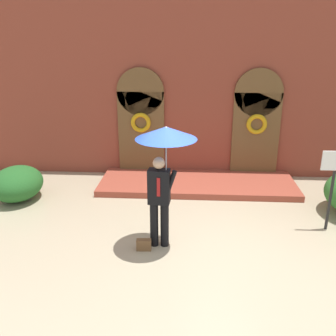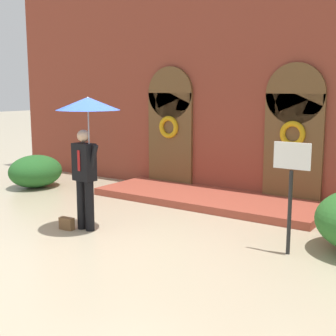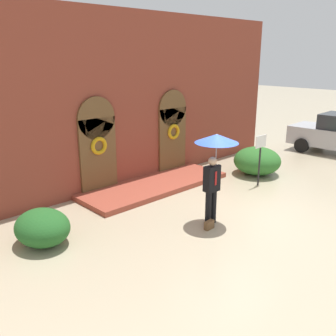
# 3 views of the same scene
# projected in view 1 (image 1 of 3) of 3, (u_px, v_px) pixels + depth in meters

# --- Properties ---
(ground_plane) EXTENTS (80.00, 80.00, 0.00)m
(ground_plane) POSITION_uv_depth(u_px,v_px,m) (199.00, 246.00, 7.24)
(ground_plane) COLOR tan
(building_facade) EXTENTS (14.00, 2.30, 5.60)m
(building_facade) POSITION_uv_depth(u_px,v_px,m) (199.00, 81.00, 10.24)
(building_facade) COLOR brown
(building_facade) RESTS_ON ground
(person_with_umbrella) EXTENTS (1.10, 1.10, 2.36)m
(person_with_umbrella) POSITION_uv_depth(u_px,v_px,m) (164.00, 151.00, 6.65)
(person_with_umbrella) COLOR black
(person_with_umbrella) RESTS_ON ground
(handbag) EXTENTS (0.29, 0.14, 0.22)m
(handbag) POSITION_uv_depth(u_px,v_px,m) (144.00, 245.00, 7.09)
(handbag) COLOR brown
(handbag) RESTS_ON ground
(sign_post) EXTENTS (0.56, 0.06, 1.72)m
(sign_post) POSITION_uv_depth(u_px,v_px,m) (334.00, 178.00, 7.50)
(sign_post) COLOR black
(sign_post) RESTS_ON ground
(shrub_left) EXTENTS (1.21, 1.43, 0.83)m
(shrub_left) POSITION_uv_depth(u_px,v_px,m) (17.00, 183.00, 9.20)
(shrub_left) COLOR #235B23
(shrub_left) RESTS_ON ground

